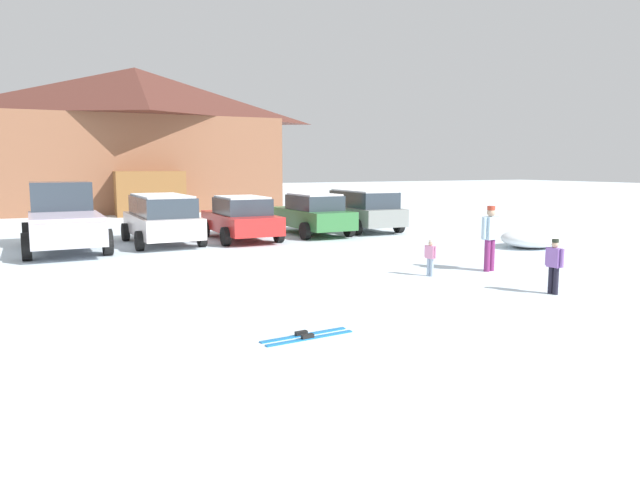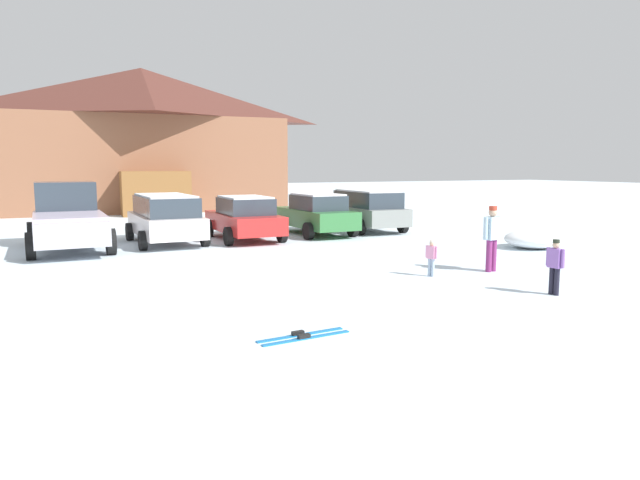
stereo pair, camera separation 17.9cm
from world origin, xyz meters
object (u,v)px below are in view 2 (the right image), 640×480
object	(u,v)px
skier_child_in_purple_jacket	(555,264)
pair_of_skis	(303,336)
parked_white_suv	(165,217)
pickup_truck	(68,218)
ski_lodge	(143,138)
parked_grey_wagon	(366,209)
plowed_snow_pile	(536,239)
parked_red_sedan	(244,218)
parked_green_coupe	(316,214)
skier_child_in_pink_snowsuit	(431,256)
skier_adult_in_blue_parka	(492,235)

from	to	relation	value
skier_child_in_purple_jacket	pair_of_skis	size ratio (longest dim) A/B	0.76
parked_white_suv	pickup_truck	distance (m)	3.09
ski_lodge	parked_grey_wagon	bearing A→B (deg)	-68.83
parked_grey_wagon	pickup_truck	size ratio (longest dim) A/B	0.78
pair_of_skis	plowed_snow_pile	bearing A→B (deg)	27.88
parked_white_suv	parked_red_sedan	size ratio (longest dim) A/B	1.03
parked_green_coupe	skier_child_in_purple_jacket	bearing A→B (deg)	-89.85
parked_white_suv	skier_child_in_pink_snowsuit	bearing A→B (deg)	-61.86
ski_lodge	pair_of_skis	distance (m)	29.53
pickup_truck	skier_adult_in_blue_parka	xyz separation A→B (m)	(9.58, -9.00, -0.05)
skier_adult_in_blue_parka	skier_child_in_pink_snowsuit	size ratio (longest dim) A/B	1.87
pickup_truck	pair_of_skis	bearing A→B (deg)	-76.12
ski_lodge	parked_white_suv	xyz separation A→B (m)	(-1.87, -17.09, -3.47)
parked_grey_wagon	plowed_snow_pile	distance (m)	7.28
parked_green_coupe	plowed_snow_pile	world-z (taller)	parked_green_coupe
parked_red_sedan	pair_of_skis	xyz separation A→B (m)	(-2.87, -11.87, -0.79)
parked_green_coupe	pair_of_skis	world-z (taller)	parked_green_coupe
skier_child_in_purple_jacket	parked_red_sedan	bearing A→B (deg)	105.03
ski_lodge	skier_child_in_purple_jacket	xyz separation A→B (m)	(3.96, -28.65, -3.73)
ski_lodge	skier_adult_in_blue_parka	size ratio (longest dim) A/B	10.16
pickup_truck	skier_child_in_purple_jacket	size ratio (longest dim) A/B	4.88
skier_child_in_purple_jacket	pair_of_skis	xyz separation A→B (m)	(-5.92, -0.49, -0.64)
skier_child_in_purple_jacket	pair_of_skis	distance (m)	5.98
ski_lodge	parked_white_suv	world-z (taller)	ski_lodge
plowed_snow_pile	pair_of_skis	bearing A→B (deg)	-152.12
parked_grey_wagon	skier_child_in_purple_jacket	size ratio (longest dim) A/B	3.82
skier_child_in_pink_snowsuit	parked_red_sedan	bearing A→B (deg)	102.69
parked_white_suv	skier_child_in_purple_jacket	xyz separation A→B (m)	(5.83, -11.56, -0.26)
parked_green_coupe	parked_grey_wagon	distance (m)	2.53
skier_child_in_pink_snowsuit	pair_of_skis	bearing A→B (deg)	-146.17
parked_green_coupe	pickup_truck	distance (m)	8.89
skier_adult_in_blue_parka	parked_grey_wagon	bearing A→B (deg)	79.23
skier_child_in_pink_snowsuit	parked_grey_wagon	bearing A→B (deg)	69.09
parked_grey_wagon	pickup_truck	xyz separation A→B (m)	(-11.38, -0.45, 0.08)
skier_child_in_pink_snowsuit	plowed_snow_pile	distance (m)	6.57
ski_lodge	parked_grey_wagon	distance (m)	18.11
parked_red_sedan	pickup_truck	xyz separation A→B (m)	(-5.86, 0.24, 0.18)
parked_green_coupe	pickup_truck	world-z (taller)	pickup_truck
parked_red_sedan	parked_green_coupe	world-z (taller)	parked_green_coupe
pair_of_skis	parked_red_sedan	bearing A→B (deg)	76.42
parked_grey_wagon	pair_of_skis	bearing A→B (deg)	-123.71
ski_lodge	parked_green_coupe	distance (m)	17.78
ski_lodge	skier_child_in_pink_snowsuit	world-z (taller)	ski_lodge
parked_white_suv	plowed_snow_pile	distance (m)	12.50
parked_white_suv	parked_grey_wagon	world-z (taller)	parked_white_suv
parked_white_suv	skier_adult_in_blue_parka	bearing A→B (deg)	-54.01
pair_of_skis	parked_white_suv	bearing A→B (deg)	89.54
pickup_truck	pair_of_skis	xyz separation A→B (m)	(2.99, -12.12, -0.97)
parked_red_sedan	skier_child_in_purple_jacket	bearing A→B (deg)	-74.97
parked_red_sedan	skier_adult_in_blue_parka	distance (m)	9.52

